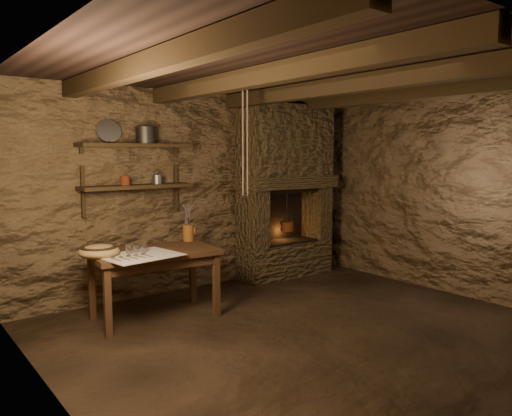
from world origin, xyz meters
TOP-DOWN VIEW (x-y plane):
  - floor at (0.00, 0.00)m, footprint 4.50×4.50m
  - back_wall at (0.00, 2.00)m, footprint 4.50×0.04m
  - left_wall at (-2.25, 0.00)m, footprint 0.04×4.00m
  - right_wall at (2.25, 0.00)m, footprint 0.04×4.00m
  - ceiling at (0.00, 0.00)m, footprint 4.50×4.00m
  - beam_far_left at (-1.50, 0.00)m, footprint 0.14×3.95m
  - beam_mid_left at (-0.50, 0.00)m, footprint 0.14×3.95m
  - beam_mid_right at (0.50, 0.00)m, footprint 0.14×3.95m
  - beam_far_right at (1.50, 0.00)m, footprint 0.14×3.95m
  - shelf_lower at (-0.85, 1.84)m, footprint 1.25×0.30m
  - shelf_upper at (-0.85, 1.84)m, footprint 1.25×0.30m
  - hearth at (1.25, 1.77)m, footprint 1.43×0.51m
  - work_table at (-0.96, 1.22)m, footprint 1.29×0.82m
  - linen_cloth at (-1.19, 1.03)m, footprint 0.75×0.64m
  - pewter_cutlery_row at (-1.19, 1.01)m, footprint 0.60×0.30m
  - drinking_glasses at (-1.17, 1.16)m, footprint 0.22×0.07m
  - stoneware_jug at (-0.43, 1.47)m, footprint 0.14×0.14m
  - wooden_bowl at (-1.51, 1.25)m, footprint 0.47×0.47m
  - iron_stockpot at (-0.73, 1.84)m, footprint 0.25×0.25m
  - tin_pan at (-1.11, 1.94)m, footprint 0.27×0.14m
  - small_kettle at (-0.60, 1.84)m, footprint 0.17×0.14m
  - rusty_tin at (-0.98, 1.84)m, footprint 0.13×0.13m
  - red_pot at (1.23, 1.72)m, footprint 0.20×0.20m
  - hanging_ropes at (0.05, 1.05)m, footprint 0.08×0.08m

SIDE VIEW (x-z plane):
  - floor at x=0.00m, z-range 0.00..0.00m
  - work_table at x=-0.96m, z-range 0.03..0.73m
  - red_pot at x=1.23m, z-range 0.42..0.96m
  - linen_cloth at x=-1.19m, z-range 0.70..0.71m
  - pewter_cutlery_row at x=-1.19m, z-range 0.71..0.72m
  - wooden_bowl at x=-1.51m, z-range 0.68..0.81m
  - drinking_glasses at x=-1.17m, z-range 0.71..0.80m
  - stoneware_jug at x=-0.43m, z-range 0.67..1.08m
  - back_wall at x=0.00m, z-range 0.00..2.40m
  - left_wall at x=-2.25m, z-range 0.00..2.40m
  - right_wall at x=2.25m, z-range 0.00..2.40m
  - hearth at x=1.25m, z-range 0.08..2.38m
  - shelf_lower at x=-0.85m, z-range 1.28..1.32m
  - rusty_tin at x=-0.98m, z-range 1.32..1.42m
  - small_kettle at x=-0.60m, z-range 1.29..1.45m
  - shelf_upper at x=-0.85m, z-range 1.73..1.77m
  - hanging_ropes at x=0.05m, z-range 1.20..2.40m
  - iron_stockpot at x=-0.73m, z-range 1.77..1.93m
  - tin_pan at x=-1.11m, z-range 1.77..2.03m
  - beam_far_left at x=-1.50m, z-range 2.23..2.39m
  - beam_mid_left at x=-0.50m, z-range 2.23..2.39m
  - beam_mid_right at x=0.50m, z-range 2.23..2.39m
  - beam_far_right at x=1.50m, z-range 2.23..2.39m
  - ceiling at x=0.00m, z-range 2.38..2.42m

